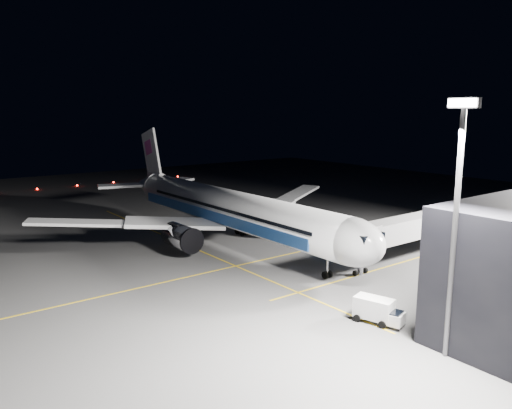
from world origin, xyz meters
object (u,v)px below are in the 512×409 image
object	(u,v)px
safety_cone_a	(290,227)
safety_cone_b	(310,234)
service_truck	(378,310)
jet_bridge	(429,223)
safety_cone_c	(248,224)
baggage_tug	(304,212)
airliner	(226,208)
floodlight_mast_south	(456,207)

from	to	relation	value
safety_cone_a	safety_cone_b	distance (m)	5.65
service_truck	safety_cone_a	xyz separation A→B (m)	(-34.06, 18.75, -0.96)
safety_cone_a	service_truck	bearing A→B (deg)	-28.83
jet_bridge	service_truck	distance (m)	25.86
safety_cone_b	jet_bridge	bearing A→B (deg)	16.30
safety_cone_b	safety_cone_a	bearing A→B (deg)	173.96
jet_bridge	safety_cone_c	world-z (taller)	jet_bridge
jet_bridge	safety_cone_a	xyz separation A→B (m)	(-23.57, -4.65, -4.28)
baggage_tug	safety_cone_b	xyz separation A→B (m)	(11.53, -9.19, -0.47)
jet_bridge	baggage_tug	world-z (taller)	jet_bridge
baggage_tug	airliner	bearing A→B (deg)	-66.60
airliner	service_truck	bearing A→B (deg)	-9.05
airliner	service_truck	size ratio (longest dim) A/B	12.40
floodlight_mast_south	baggage_tug	size ratio (longest dim) A/B	8.68
airliner	jet_bridge	world-z (taller)	airliner
baggage_tug	safety_cone_b	size ratio (longest dim) A/B	4.59
airliner	safety_cone_b	xyz separation A→B (m)	(5.12, 12.81, -4.90)
service_truck	safety_cone_b	bearing A→B (deg)	130.79
floodlight_mast_south	safety_cone_a	distance (m)	47.44
jet_bridge	baggage_tug	size ratio (longest dim) A/B	14.42
service_truck	safety_cone_c	size ratio (longest dim) A/B	8.47
service_truck	safety_cone_c	world-z (taller)	service_truck
airliner	safety_cone_a	distance (m)	14.26
airliner	service_truck	world-z (taller)	airliner
floodlight_mast_south	service_truck	size ratio (longest dim) A/B	4.18
floodlight_mast_south	baggage_tug	world-z (taller)	floodlight_mast_south
service_truck	safety_cone_c	distance (m)	42.70
jet_bridge	safety_cone_c	xyz separation A→B (m)	(-29.72, -9.06, -4.29)
jet_bridge	safety_cone_c	distance (m)	31.36
jet_bridge	safety_cone_b	xyz separation A→B (m)	(-17.95, -5.25, -4.32)
jet_bridge	service_truck	xyz separation A→B (m)	(10.49, -23.40, -3.31)
jet_bridge	safety_cone_b	world-z (taller)	jet_bridge
floodlight_mast_south	safety_cone_a	bearing A→B (deg)	154.97
jet_bridge	floodlight_mast_south	xyz separation A→B (m)	(18.00, -24.07, 7.79)
airliner	floodlight_mast_south	xyz separation A→B (m)	(41.08, -6.01, 7.21)
safety_cone_c	service_truck	bearing A→B (deg)	-19.64
floodlight_mast_south	baggage_tug	xyz separation A→B (m)	(-47.49, 28.01, -11.64)
airliner	safety_cone_c	size ratio (longest dim) A/B	105.02
service_truck	safety_cone_b	world-z (taller)	service_truck
service_truck	baggage_tug	bearing A→B (deg)	128.97
baggage_tug	safety_cone_c	distance (m)	13.00
airliner	floodlight_mast_south	size ratio (longest dim) A/B	2.97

